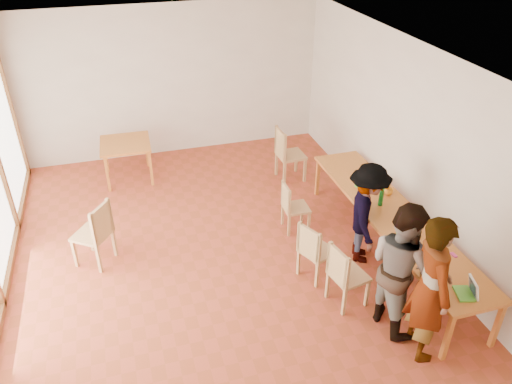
# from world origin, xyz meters

# --- Properties ---
(ground) EXTENTS (8.00, 8.00, 0.00)m
(ground) POSITION_xyz_m (0.00, 0.00, 0.00)
(ground) COLOR #A94229
(ground) RESTS_ON ground
(wall_back) EXTENTS (6.00, 0.10, 3.00)m
(wall_back) POSITION_xyz_m (0.00, 4.00, 1.50)
(wall_back) COLOR beige
(wall_back) RESTS_ON ground
(wall_right) EXTENTS (0.10, 8.00, 3.00)m
(wall_right) POSITION_xyz_m (3.00, 0.00, 1.50)
(wall_right) COLOR beige
(wall_right) RESTS_ON ground
(ceiling) EXTENTS (6.00, 8.00, 0.04)m
(ceiling) POSITION_xyz_m (0.00, 0.00, 3.02)
(ceiling) COLOR white
(ceiling) RESTS_ON wall_back
(communal_table) EXTENTS (0.80, 4.00, 0.75)m
(communal_table) POSITION_xyz_m (2.50, -0.46, 0.70)
(communal_table) COLOR #CB6C2D
(communal_table) RESTS_ON ground
(side_table) EXTENTS (0.90, 0.90, 0.75)m
(side_table) POSITION_xyz_m (-1.05, 3.05, 0.67)
(side_table) COLOR #CB6C2D
(side_table) RESTS_ON ground
(chair_near) EXTENTS (0.51, 0.51, 0.50)m
(chair_near) POSITION_xyz_m (1.39, -1.21, 0.57)
(chair_near) COLOR tan
(chair_near) RESTS_ON ground
(chair_mid) EXTENTS (0.56, 0.56, 0.48)m
(chair_mid) POSITION_xyz_m (1.21, -0.62, 0.56)
(chair_mid) COLOR tan
(chair_mid) RESTS_ON ground
(chair_far) EXTENTS (0.40, 0.40, 0.45)m
(chair_far) POSITION_xyz_m (1.33, 0.59, 0.51)
(chair_far) COLOR tan
(chair_far) RESTS_ON ground
(chair_empty) EXTENTS (0.50, 0.50, 0.55)m
(chair_empty) POSITION_xyz_m (1.79, 2.17, 0.63)
(chair_empty) COLOR tan
(chair_empty) RESTS_ON ground
(chair_spare) EXTENTS (0.66, 0.66, 0.54)m
(chair_spare) POSITION_xyz_m (-1.63, 0.58, 0.62)
(chair_spare) COLOR tan
(chair_spare) RESTS_ON ground
(person_near) EXTENTS (0.55, 0.75, 1.89)m
(person_near) POSITION_xyz_m (1.97, -2.16, 0.95)
(person_near) COLOR gray
(person_near) RESTS_ON ground
(person_mid) EXTENTS (0.78, 0.94, 1.77)m
(person_mid) POSITION_xyz_m (1.89, -1.67, 0.89)
(person_mid) COLOR gray
(person_mid) RESTS_ON ground
(person_far) EXTENTS (0.93, 1.16, 1.57)m
(person_far) POSITION_xyz_m (2.10, -0.40, 0.78)
(person_far) COLOR gray
(person_far) RESTS_ON ground
(laptop_near) EXTENTS (0.28, 0.30, 0.22)m
(laptop_near) POSITION_xyz_m (2.48, -2.20, 0.81)
(laptop_near) COLOR #54AE33
(laptop_near) RESTS_ON communal_table
(laptop_mid) EXTENTS (0.23, 0.26, 0.22)m
(laptop_mid) POSITION_xyz_m (2.42, -1.04, 0.81)
(laptop_mid) COLOR #54AE33
(laptop_mid) RESTS_ON communal_table
(laptop_far) EXTENTS (0.25, 0.27, 0.20)m
(laptop_far) POSITION_xyz_m (2.46, 0.31, 0.81)
(laptop_far) COLOR #54AE33
(laptop_far) RESTS_ON communal_table
(yellow_mug) EXTENTS (0.13, 0.13, 0.10)m
(yellow_mug) POSITION_xyz_m (2.70, 0.04, 0.80)
(yellow_mug) COLOR orange
(yellow_mug) RESTS_ON communal_table
(green_bottle) EXTENTS (0.07, 0.07, 0.28)m
(green_bottle) POSITION_xyz_m (2.44, -0.19, 0.89)
(green_bottle) COLOR #0F621C
(green_bottle) RESTS_ON communal_table
(clear_glass) EXTENTS (0.07, 0.07, 0.09)m
(clear_glass) POSITION_xyz_m (2.31, -1.38, 0.80)
(clear_glass) COLOR silver
(clear_glass) RESTS_ON communal_table
(condiment_cup) EXTENTS (0.08, 0.08, 0.06)m
(condiment_cup) POSITION_xyz_m (2.54, 0.15, 0.78)
(condiment_cup) COLOR white
(condiment_cup) RESTS_ON communal_table
(pink_phone) EXTENTS (0.05, 0.10, 0.01)m
(pink_phone) POSITION_xyz_m (2.76, -1.53, 0.76)
(pink_phone) COLOR #C9307A
(pink_phone) RESTS_ON communal_table
(black_pouch) EXTENTS (0.16, 0.26, 0.09)m
(black_pouch) POSITION_xyz_m (2.35, -1.35, 0.80)
(black_pouch) COLOR black
(black_pouch) RESTS_ON communal_table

